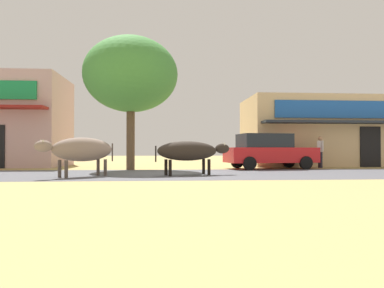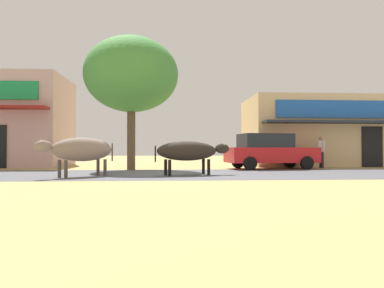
{
  "view_description": "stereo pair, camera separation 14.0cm",
  "coord_description": "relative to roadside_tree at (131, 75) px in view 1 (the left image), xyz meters",
  "views": [
    {
      "loc": [
        -0.15,
        -13.15,
        0.9
      ],
      "look_at": [
        0.88,
        0.5,
        1.12
      ],
      "focal_mm": 33.28,
      "sensor_mm": 36.0,
      "label": 1
    },
    {
      "loc": [
        -0.01,
        -13.16,
        0.9
      ],
      "look_at": [
        0.88,
        0.5,
        1.12
      ],
      "focal_mm": 33.28,
      "sensor_mm": 36.0,
      "label": 2
    }
  ],
  "objects": [
    {
      "name": "storefront_right_club",
      "position": [
        10.65,
        3.8,
        -2.34
      ],
      "size": [
        8.84,
        5.18,
        3.83
      ],
      "color": "#D7B687",
      "rests_on": "ground"
    },
    {
      "name": "pedestrian_by_shop",
      "position": [
        9.18,
        0.94,
        -3.35
      ],
      "size": [
        0.41,
        0.61,
        1.56
      ],
      "color": "#262633",
      "rests_on": "ground"
    },
    {
      "name": "parked_hatchback_car",
      "position": [
        6.4,
        0.37,
        -3.42
      ],
      "size": [
        4.37,
        2.27,
        1.64
      ],
      "color": "red",
      "rests_on": "ground"
    },
    {
      "name": "ground",
      "position": [
        1.7,
        -2.91,
        -4.26
      ],
      "size": [
        80.0,
        80.0,
        0.0
      ],
      "primitive_type": "plane",
      "color": "tan"
    },
    {
      "name": "asphalt_road",
      "position": [
        1.7,
        -2.91,
        -4.26
      ],
      "size": [
        72.0,
        5.69,
        0.0
      ],
      "primitive_type": "cube",
      "color": "#4F4F55",
      "rests_on": "ground"
    },
    {
      "name": "cow_far_dark",
      "position": [
        2.4,
        -3.54,
        -3.41
      ],
      "size": [
        2.76,
        1.31,
        1.2
      ],
      "color": "#2A231D",
      "rests_on": "ground"
    },
    {
      "name": "cow_near_brown",
      "position": [
        -1.23,
        -4.0,
        -3.36
      ],
      "size": [
        2.35,
        2.1,
        1.31
      ],
      "color": "gray",
      "rests_on": "ground"
    },
    {
      "name": "roadside_tree",
      "position": [
        0.0,
        0.0,
        0.0
      ],
      "size": [
        4.21,
        4.21,
        5.96
      ],
      "color": "brown",
      "rests_on": "ground"
    }
  ]
}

